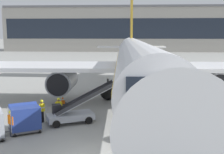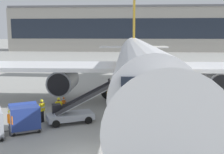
{
  "view_description": "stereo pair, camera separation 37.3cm",
  "coord_description": "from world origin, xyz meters",
  "px_view_note": "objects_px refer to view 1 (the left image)",
  "views": [
    {
      "loc": [
        2.33,
        -14.29,
        6.62
      ],
      "look_at": [
        0.94,
        7.48,
        3.26
      ],
      "focal_mm": 45.81,
      "sensor_mm": 36.0,
      "label": 1
    },
    {
      "loc": [
        2.7,
        -14.26,
        6.62
      ],
      "look_at": [
        0.94,
        7.48,
        3.26
      ],
      "focal_mm": 45.81,
      "sensor_mm": 36.0,
      "label": 2
    }
  ],
  "objects_px": {
    "belt_loader": "(74,111)",
    "baggage_cart_lead": "(24,117)",
    "safety_cone_wingtip": "(63,100)",
    "ground_crew_by_loader": "(11,122)",
    "ground_crew_by_carts": "(59,107)",
    "safety_cone_engine_keepout": "(57,104)",
    "parked_airplane": "(137,62)",
    "ground_crew_marshaller": "(42,109)"
  },
  "relations": [
    {
      "from": "parked_airplane",
      "to": "ground_crew_by_loader",
      "type": "distance_m",
      "value": 13.24
    },
    {
      "from": "parked_airplane",
      "to": "ground_crew_marshaller",
      "type": "height_order",
      "value": "parked_airplane"
    },
    {
      "from": "ground_crew_marshaller",
      "to": "baggage_cart_lead",
      "type": "bearing_deg",
      "value": -104.72
    },
    {
      "from": "parked_airplane",
      "to": "belt_loader",
      "type": "height_order",
      "value": "parked_airplane"
    },
    {
      "from": "baggage_cart_lead",
      "to": "ground_crew_by_loader",
      "type": "height_order",
      "value": "baggage_cart_lead"
    },
    {
      "from": "ground_crew_by_carts",
      "to": "safety_cone_engine_keepout",
      "type": "distance_m",
      "value": 3.68
    },
    {
      "from": "parked_airplane",
      "to": "ground_crew_marshaller",
      "type": "relative_size",
      "value": 23.56
    },
    {
      "from": "ground_crew_by_loader",
      "to": "safety_cone_wingtip",
      "type": "relative_size",
      "value": 2.34
    },
    {
      "from": "ground_crew_marshaller",
      "to": "safety_cone_engine_keepout",
      "type": "xyz_separation_m",
      "value": [
        0.03,
        4.2,
        -0.64
      ]
    },
    {
      "from": "baggage_cart_lead",
      "to": "ground_crew_marshaller",
      "type": "height_order",
      "value": "baggage_cart_lead"
    },
    {
      "from": "parked_airplane",
      "to": "ground_crew_by_carts",
      "type": "xyz_separation_m",
      "value": [
        -6.09,
        -6.16,
        -2.9
      ]
    },
    {
      "from": "ground_crew_marshaller",
      "to": "ground_crew_by_carts",
      "type": "bearing_deg",
      "value": 33.96
    },
    {
      "from": "ground_crew_by_loader",
      "to": "ground_crew_marshaller",
      "type": "xyz_separation_m",
      "value": [
        1.08,
        3.04,
        0.0
      ]
    },
    {
      "from": "ground_crew_by_loader",
      "to": "safety_cone_engine_keepout",
      "type": "xyz_separation_m",
      "value": [
        1.11,
        7.24,
        -0.64
      ]
    },
    {
      "from": "ground_crew_by_carts",
      "to": "safety_cone_engine_keepout",
      "type": "height_order",
      "value": "ground_crew_by_carts"
    },
    {
      "from": "ground_crew_by_carts",
      "to": "ground_crew_marshaller",
      "type": "bearing_deg",
      "value": -146.04
    },
    {
      "from": "ground_crew_by_loader",
      "to": "safety_cone_wingtip",
      "type": "bearing_deg",
      "value": 81.6
    },
    {
      "from": "ground_crew_by_loader",
      "to": "safety_cone_engine_keepout",
      "type": "relative_size",
      "value": 2.4
    },
    {
      "from": "baggage_cart_lead",
      "to": "safety_cone_engine_keepout",
      "type": "xyz_separation_m",
      "value": [
        0.57,
        6.29,
        -0.65
      ]
    },
    {
      "from": "ground_crew_by_loader",
      "to": "parked_airplane",
      "type": "bearing_deg",
      "value": 50.25
    },
    {
      "from": "safety_cone_engine_keepout",
      "to": "ground_crew_by_loader",
      "type": "bearing_deg",
      "value": -98.73
    },
    {
      "from": "safety_cone_engine_keepout",
      "to": "safety_cone_wingtip",
      "type": "bearing_deg",
      "value": 83.21
    },
    {
      "from": "belt_loader",
      "to": "ground_crew_marshaller",
      "type": "height_order",
      "value": "belt_loader"
    },
    {
      "from": "ground_crew_by_loader",
      "to": "safety_cone_engine_keepout",
      "type": "distance_m",
      "value": 7.35
    },
    {
      "from": "belt_loader",
      "to": "safety_cone_engine_keepout",
      "type": "xyz_separation_m",
      "value": [
        -2.33,
        4.06,
        -0.51
      ]
    },
    {
      "from": "safety_cone_engine_keepout",
      "to": "parked_airplane",
      "type": "bearing_deg",
      "value": 20.65
    },
    {
      "from": "ground_crew_by_loader",
      "to": "ground_crew_marshaller",
      "type": "bearing_deg",
      "value": 70.33
    },
    {
      "from": "baggage_cart_lead",
      "to": "safety_cone_engine_keepout",
      "type": "height_order",
      "value": "baggage_cart_lead"
    },
    {
      "from": "belt_loader",
      "to": "baggage_cart_lead",
      "type": "relative_size",
      "value": 1.94
    },
    {
      "from": "ground_crew_marshaller",
      "to": "ground_crew_by_loader",
      "type": "bearing_deg",
      "value": -109.67
    },
    {
      "from": "ground_crew_by_carts",
      "to": "safety_cone_wingtip",
      "type": "height_order",
      "value": "ground_crew_by_carts"
    },
    {
      "from": "ground_crew_by_loader",
      "to": "ground_crew_by_carts",
      "type": "height_order",
      "value": "same"
    },
    {
      "from": "safety_cone_engine_keepout",
      "to": "safety_cone_wingtip",
      "type": "xyz_separation_m",
      "value": [
        0.18,
        1.49,
        0.01
      ]
    },
    {
      "from": "baggage_cart_lead",
      "to": "ground_crew_by_carts",
      "type": "height_order",
      "value": "baggage_cart_lead"
    },
    {
      "from": "belt_loader",
      "to": "safety_cone_wingtip",
      "type": "xyz_separation_m",
      "value": [
        -2.15,
        5.55,
        -0.5
      ]
    },
    {
      "from": "ground_crew_marshaller",
      "to": "parked_airplane",
      "type": "bearing_deg",
      "value": 43.86
    },
    {
      "from": "belt_loader",
      "to": "safety_cone_wingtip",
      "type": "bearing_deg",
      "value": 111.17
    },
    {
      "from": "ground_crew_by_carts",
      "to": "belt_loader",
      "type": "bearing_deg",
      "value": -25.07
    },
    {
      "from": "ground_crew_by_loader",
      "to": "ground_crew_marshaller",
      "type": "relative_size",
      "value": 1.0
    },
    {
      "from": "parked_airplane",
      "to": "belt_loader",
      "type": "relative_size",
      "value": 7.7
    },
    {
      "from": "ground_crew_by_carts",
      "to": "safety_cone_wingtip",
      "type": "bearing_deg",
      "value": 100.11
    },
    {
      "from": "safety_cone_wingtip",
      "to": "ground_crew_by_loader",
      "type": "bearing_deg",
      "value": -98.4
    }
  ]
}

